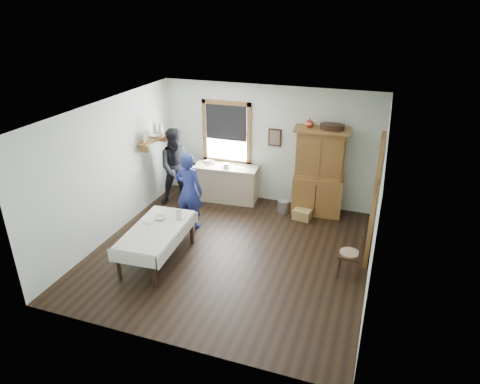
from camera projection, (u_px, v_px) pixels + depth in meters
The scene contains 20 objects.
room at pixel (230, 187), 7.54m from camera, with size 5.01×5.01×2.70m.
window at pixel (227, 130), 9.84m from camera, with size 1.18×0.07×1.48m.
doorway at pixel (376, 197), 7.62m from camera, with size 0.09×1.14×2.22m.
wall_shelf at pixel (154, 137), 9.48m from camera, with size 0.24×1.00×0.44m.
framed_picture at pixel (275, 138), 9.53m from camera, with size 0.30×0.04×0.40m, color black.
rug_beater at pixel (378, 179), 6.91m from camera, with size 0.27×0.27×0.01m, color black.
work_counter at pixel (226, 183), 10.03m from camera, with size 1.49×0.57×0.85m, color tan.
china_hutch at pixel (319, 172), 9.18m from camera, with size 1.14×0.54×1.95m, color olive.
dining_table at pixel (157, 244), 7.73m from camera, with size 0.88×1.68×0.67m, color silver.
spindle_chair at pixel (350, 252), 7.27m from camera, with size 0.41×0.41×0.90m, color black.
pail at pixel (284, 206), 9.56m from camera, with size 0.27×0.27×0.29m, color #A1A3A9.
wicker_basket at pixel (302, 214), 9.27m from camera, with size 0.38×0.27×0.22m, color tan.
woman_blue at pixel (189, 194), 8.73m from camera, with size 0.55×0.36×1.50m, color navy.
figure_dark at pixel (177, 169), 9.74m from camera, with size 0.80×0.63×1.65m, color black.
table_cup_a at pixel (179, 213), 8.01m from camera, with size 0.11×0.11×0.09m, color silver.
table_cup_b at pixel (179, 218), 7.85m from camera, with size 0.10×0.10×0.09m, color silver.
table_bowl at pixel (161, 218), 7.88m from camera, with size 0.22×0.22×0.05m, color silver.
counter_book at pixel (204, 163), 10.01m from camera, with size 0.18×0.24×0.02m, color brown.
counter_bowl at pixel (210, 162), 10.05m from camera, with size 0.20×0.20×0.06m, color silver.
shelf_bowl at pixel (154, 136), 9.48m from camera, with size 0.22×0.22×0.05m, color silver.
Camera 1 is at (2.43, -6.46, 4.41)m, focal length 32.00 mm.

